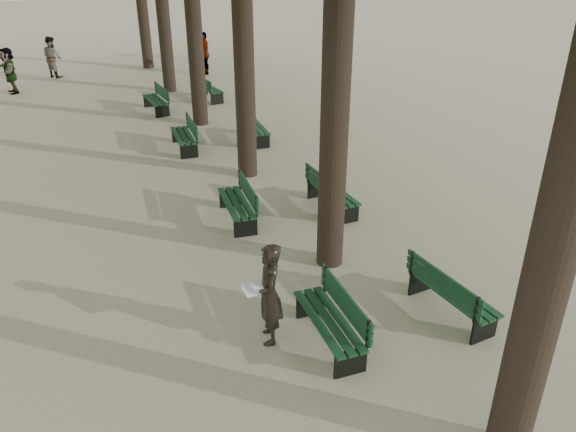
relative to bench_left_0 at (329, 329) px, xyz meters
name	(u,v)px	position (x,y,z in m)	size (l,w,h in m)	color
ground	(329,379)	(-0.37, -0.76, -0.27)	(120.00, 120.00, 0.00)	tan
bench_left_0	(329,329)	(0.00, 0.00, 0.00)	(0.65, 1.82, 0.92)	black
bench_left_1	(237,210)	(0.00, 4.68, 0.00)	(0.73, 1.84, 0.92)	black
bench_left_2	(184,141)	(0.00, 9.85, 0.00)	(0.68, 1.83, 0.92)	black
bench_left_3	(156,104)	(0.00, 14.32, 0.00)	(0.72, 1.84, 0.92)	black
bench_right_0	(451,301)	(2.27, -0.13, 0.00)	(0.72, 1.84, 0.92)	black
bench_right_1	(332,199)	(2.27, 4.38, 0.00)	(0.62, 1.81, 0.92)	black
bench_right_2	(255,132)	(2.27, 9.81, 0.00)	(0.72, 1.84, 0.92)	black
bench_right_3	(209,93)	(2.27, 15.20, 0.00)	(0.81, 1.86, 0.92)	black
man_with_map	(269,294)	(-0.83, 0.46, 0.60)	(0.69, 0.76, 1.73)	black
pedestrian_b	(194,44)	(3.76, 23.43, 0.50)	(0.99, 0.31, 1.53)	#262628
pedestrian_c	(204,53)	(3.36, 19.76, 0.69)	(1.13, 0.38, 1.92)	#262628
pedestrian_e	(9,70)	(-4.94, 19.41, 0.65)	(1.70, 0.37, 1.84)	#262628
pedestrian_a	(52,57)	(-3.20, 21.82, 0.64)	(0.88, 0.36, 1.81)	#262628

